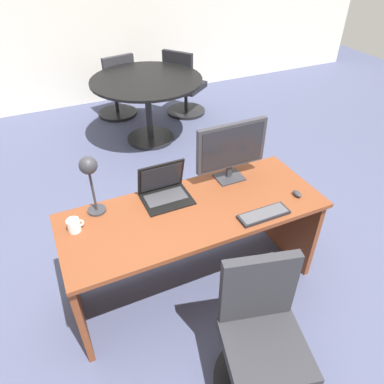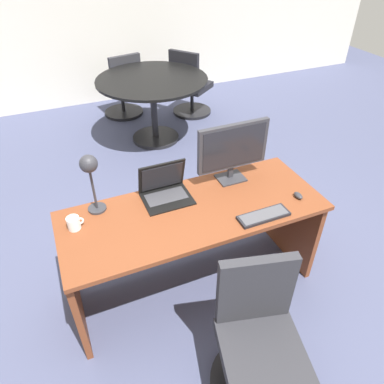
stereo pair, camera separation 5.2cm
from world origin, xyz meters
The scene contains 13 objects.
ground centered at (0.00, 1.50, 0.00)m, with size 12.00×12.00×0.00m, color #474C6B.
back_wall centered at (0.00, 3.93, 1.40)m, with size 10.00×0.10×2.80m, color silver.
desk centered at (0.00, 0.05, 0.53)m, with size 1.76×0.68×0.76m.
monitor centered at (0.39, 0.22, 1.02)m, with size 0.53×0.16×0.44m.
laptop centered at (-0.13, 0.23, 0.83)m, with size 0.33×0.27×0.25m.
keyboard centered at (0.38, -0.25, 0.77)m, with size 0.34×0.12×0.02m.
mouse centered at (0.71, -0.16, 0.77)m, with size 0.04×0.08×0.03m.
desk_lamp centered at (-0.59, 0.23, 1.07)m, with size 0.12×0.14×0.43m.
coffee_mug centered at (-0.75, 0.12, 0.80)m, with size 0.10×0.08×0.08m.
office_chair centered at (0.06, -0.79, 0.34)m, with size 0.56×0.57×0.88m.
meeting_table centered at (0.48, 2.37, 0.61)m, with size 1.33×1.33×0.80m.
meeting_chair_near centered at (0.30, 3.24, 0.36)m, with size 0.56×0.57×0.89m.
meeting_chair_far centered at (1.18, 2.90, 0.37)m, with size 0.65×0.65×0.93m.
Camera 1 is at (-0.78, -1.66, 2.28)m, focal length 33.64 mm.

